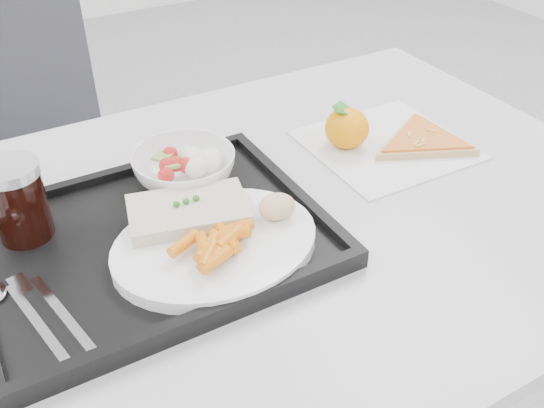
{
  "coord_description": "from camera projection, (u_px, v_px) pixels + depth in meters",
  "views": [
    {
      "loc": [
        -0.31,
        -0.32,
        1.27
      ],
      "look_at": [
        0.04,
        0.28,
        0.77
      ],
      "focal_mm": 40.0,
      "sensor_mm": 36.0,
      "label": 1
    }
  ],
  "objects": [
    {
      "name": "table",
      "position": [
        246.0,
        253.0,
        0.9
      ],
      "size": [
        1.2,
        0.8,
        0.75
      ],
      "color": "silver",
      "rests_on": "ground"
    },
    {
      "name": "chair",
      "position": [
        35.0,
        152.0,
        1.42
      ],
      "size": [
        0.54,
        0.54,
        0.93
      ],
      "color": "#34343A",
      "rests_on": "ground"
    },
    {
      "name": "tray",
      "position": [
        152.0,
        241.0,
        0.8
      ],
      "size": [
        0.45,
        0.35,
        0.03
      ],
      "color": "black",
      "rests_on": "table"
    },
    {
      "name": "dinner_plate",
      "position": [
        216.0,
        245.0,
        0.77
      ],
      "size": [
        0.27,
        0.27,
        0.02
      ],
      "color": "white",
      "rests_on": "tray"
    },
    {
      "name": "fish_fillet",
      "position": [
        189.0,
        211.0,
        0.8
      ],
      "size": [
        0.17,
        0.13,
        0.03
      ],
      "color": "beige",
      "rests_on": "dinner_plate"
    },
    {
      "name": "bread_roll",
      "position": [
        277.0,
        207.0,
        0.8
      ],
      "size": [
        0.06,
        0.05,
        0.03
      ],
      "color": "#EAB986",
      "rests_on": "dinner_plate"
    },
    {
      "name": "salad_bowl",
      "position": [
        184.0,
        167.0,
        0.9
      ],
      "size": [
        0.15,
        0.15,
        0.05
      ],
      "color": "white",
      "rests_on": "tray"
    },
    {
      "name": "cola_glass",
      "position": [
        18.0,
        200.0,
        0.77
      ],
      "size": [
        0.07,
        0.07,
        0.11
      ],
      "color": "black",
      "rests_on": "tray"
    },
    {
      "name": "cutlery",
      "position": [
        28.0,
        305.0,
        0.7
      ],
      "size": [
        0.1,
        0.17,
        0.01
      ],
      "color": "silver",
      "rests_on": "tray"
    },
    {
      "name": "napkin",
      "position": [
        386.0,
        145.0,
        1.02
      ],
      "size": [
        0.25,
        0.24,
        0.0
      ],
      "color": "silver",
      "rests_on": "table"
    },
    {
      "name": "tangerine",
      "position": [
        347.0,
        128.0,
        1.0
      ],
      "size": [
        0.08,
        0.08,
        0.07
      ],
      "color": "#EF5809",
      "rests_on": "napkin"
    },
    {
      "name": "pizza_slice",
      "position": [
        423.0,
        140.0,
        1.02
      ],
      "size": [
        0.21,
        0.21,
        0.02
      ],
      "color": "tan",
      "rests_on": "napkin"
    },
    {
      "name": "carrot_pile",
      "position": [
        217.0,
        243.0,
        0.74
      ],
      "size": [
        0.12,
        0.08,
        0.02
      ],
      "color": "orange",
      "rests_on": "dinner_plate"
    },
    {
      "name": "salad_contents",
      "position": [
        193.0,
        162.0,
        0.89
      ],
      "size": [
        0.11,
        0.08,
        0.03
      ],
      "color": "red",
      "rests_on": "salad_bowl"
    }
  ]
}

